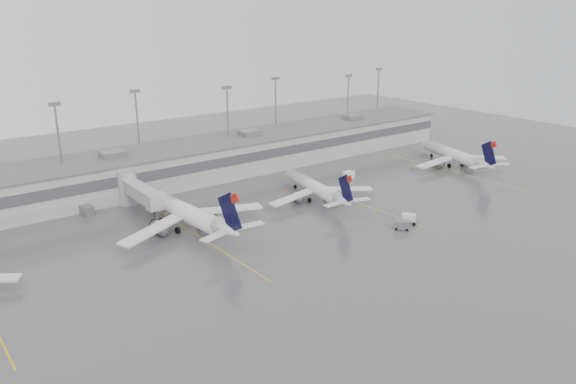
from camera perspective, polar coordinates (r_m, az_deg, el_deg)
ground at (r=91.42m, az=8.72°, el=-6.85°), size 260.00×260.00×0.00m
terminal at (r=134.11m, az=-9.22°, el=3.19°), size 152.00×17.00×9.45m
light_masts at (r=137.35m, az=-10.54°, el=6.84°), size 142.40×8.00×20.60m
jet_bridge_right at (r=115.25m, az=-15.24°, el=0.12°), size 4.00×17.20×7.00m
stand_markings at (r=107.95m, az=-0.43°, el=-2.62°), size 105.25×40.00×0.01m
jet_mid_left at (r=102.92m, az=-10.33°, el=-2.02°), size 29.46×33.14×10.72m
jet_mid_right at (r=116.85m, az=2.90°, el=0.42°), size 23.92×27.04×8.81m
jet_far_right at (r=148.18m, az=16.66°, el=3.61°), size 25.17×28.64×9.52m
baggage_tug at (r=107.18m, az=12.16°, el=-2.79°), size 3.21×3.39×1.88m
baggage_cart at (r=104.11m, az=11.51°, el=-3.29°), size 2.82×3.00×1.70m
gse_uld_b at (r=112.88m, az=-11.95°, el=-1.66°), size 2.41×1.80×1.56m
gse_uld_c at (r=132.79m, az=6.17°, el=1.71°), size 2.75×1.97×1.83m
gse_loader at (r=116.06m, az=-19.75°, el=-1.74°), size 2.26×3.18×1.84m
cone_b at (r=104.66m, az=-8.39°, el=-3.30°), size 0.47×0.47×0.75m
cone_c at (r=123.80m, az=-0.05°, el=0.30°), size 0.41×0.41×0.66m
cone_d at (r=143.88m, az=12.54°, el=2.46°), size 0.50×0.50×0.79m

